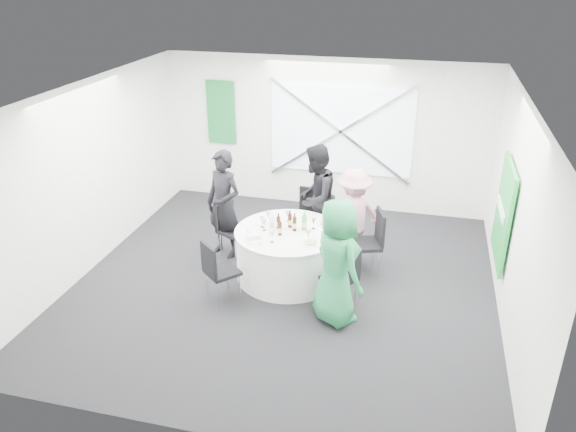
% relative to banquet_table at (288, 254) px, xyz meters
% --- Properties ---
extents(floor, '(6.00, 6.00, 0.00)m').
position_rel_banquet_table_xyz_m(floor, '(0.00, -0.20, -0.38)').
color(floor, black).
rests_on(floor, ground).
extents(ceiling, '(6.00, 6.00, 0.00)m').
position_rel_banquet_table_xyz_m(ceiling, '(0.00, -0.20, 2.42)').
color(ceiling, white).
rests_on(ceiling, wall_back).
extents(wall_back, '(6.00, 0.00, 6.00)m').
position_rel_banquet_table_xyz_m(wall_back, '(0.00, 2.80, 1.02)').
color(wall_back, silver).
rests_on(wall_back, floor).
extents(wall_front, '(6.00, 0.00, 6.00)m').
position_rel_banquet_table_xyz_m(wall_front, '(0.00, -3.20, 1.02)').
color(wall_front, silver).
rests_on(wall_front, floor).
extents(wall_left, '(0.00, 6.00, 6.00)m').
position_rel_banquet_table_xyz_m(wall_left, '(-3.00, -0.20, 1.02)').
color(wall_left, silver).
rests_on(wall_left, floor).
extents(wall_right, '(0.00, 6.00, 6.00)m').
position_rel_banquet_table_xyz_m(wall_right, '(3.00, -0.20, 1.02)').
color(wall_right, silver).
rests_on(wall_right, floor).
extents(window_panel, '(2.60, 0.03, 1.60)m').
position_rel_banquet_table_xyz_m(window_panel, '(0.30, 2.76, 1.12)').
color(window_panel, white).
rests_on(window_panel, wall_back).
extents(window_brace_a, '(2.63, 0.05, 1.84)m').
position_rel_banquet_table_xyz_m(window_brace_a, '(0.30, 2.72, 1.12)').
color(window_brace_a, silver).
rests_on(window_brace_a, window_panel).
extents(window_brace_b, '(2.63, 0.05, 1.84)m').
position_rel_banquet_table_xyz_m(window_brace_b, '(0.30, 2.72, 1.12)').
color(window_brace_b, silver).
rests_on(window_brace_b, window_panel).
extents(green_banner, '(0.55, 0.04, 1.20)m').
position_rel_banquet_table_xyz_m(green_banner, '(-2.00, 2.75, 1.32)').
color(green_banner, '#146735').
rests_on(green_banner, wall_back).
extents(green_sign, '(0.05, 1.20, 1.40)m').
position_rel_banquet_table_xyz_m(green_sign, '(2.94, 0.40, 0.82)').
color(green_sign, green).
rests_on(green_sign, wall_right).
extents(banquet_table, '(1.56, 1.56, 0.76)m').
position_rel_banquet_table_xyz_m(banquet_table, '(0.00, 0.00, 0.00)').
color(banquet_table, white).
rests_on(banquet_table, floor).
extents(chair_back, '(0.46, 0.47, 0.95)m').
position_rel_banquet_table_xyz_m(chair_back, '(0.07, 1.16, 0.18)').
color(chair_back, black).
rests_on(chair_back, floor).
extents(chair_back_left, '(0.52, 0.52, 0.86)m').
position_rel_banquet_table_xyz_m(chair_back_left, '(-1.06, 0.47, 0.12)').
color(chair_back_left, black).
rests_on(chair_back_left, floor).
extents(chair_back_right, '(0.59, 0.59, 1.02)m').
position_rel_banquet_table_xyz_m(chair_back_right, '(1.17, 0.40, 0.22)').
color(chair_back_right, black).
rests_on(chair_back_right, floor).
extents(chair_front_right, '(0.56, 0.56, 0.89)m').
position_rel_banquet_table_xyz_m(chair_front_right, '(0.93, -0.62, 0.14)').
color(chair_front_right, black).
rests_on(chair_front_right, floor).
extents(chair_front_left, '(0.58, 0.58, 0.91)m').
position_rel_banquet_table_xyz_m(chair_front_left, '(-0.78, -0.88, 0.15)').
color(chair_front_left, black).
rests_on(chair_front_left, floor).
extents(person_man_back_left, '(0.74, 0.62, 1.73)m').
position_rel_banquet_table_xyz_m(person_man_back_left, '(-1.15, 0.46, 0.49)').
color(person_man_back_left, black).
rests_on(person_man_back_left, floor).
extents(person_man_back, '(0.61, 0.92, 1.75)m').
position_rel_banquet_table_xyz_m(person_man_back, '(0.19, 1.04, 0.49)').
color(person_man_back, black).
rests_on(person_man_back, floor).
extents(person_woman_pink, '(1.04, 0.99, 1.52)m').
position_rel_banquet_table_xyz_m(person_woman_pink, '(0.85, 0.75, 0.38)').
color(person_woman_pink, '#D08694').
rests_on(person_woman_pink, floor).
extents(person_woman_green, '(0.97, 0.98, 1.71)m').
position_rel_banquet_table_xyz_m(person_woman_green, '(0.87, -0.90, 0.48)').
color(person_woman_green, '#228049').
rests_on(person_woman_green, floor).
extents(plate_back, '(0.29, 0.29, 0.01)m').
position_rel_banquet_table_xyz_m(plate_back, '(-0.04, 0.60, 0.39)').
color(plate_back, white).
rests_on(plate_back, banquet_table).
extents(plate_back_left, '(0.29, 0.29, 0.01)m').
position_rel_banquet_table_xyz_m(plate_back_left, '(-0.48, 0.19, 0.39)').
color(plate_back_left, white).
rests_on(plate_back_left, banquet_table).
extents(plate_back_right, '(0.27, 0.27, 0.04)m').
position_rel_banquet_table_xyz_m(plate_back_right, '(0.49, 0.35, 0.40)').
color(plate_back_right, white).
rests_on(plate_back_right, banquet_table).
extents(plate_front_right, '(0.26, 0.26, 0.04)m').
position_rel_banquet_table_xyz_m(plate_front_right, '(0.41, -0.32, 0.40)').
color(plate_front_right, white).
rests_on(plate_front_right, banquet_table).
extents(plate_front_left, '(0.29, 0.29, 0.01)m').
position_rel_banquet_table_xyz_m(plate_front_left, '(-0.40, -0.40, 0.39)').
color(plate_front_left, white).
rests_on(plate_front_left, banquet_table).
extents(napkin, '(0.24, 0.22, 0.05)m').
position_rel_banquet_table_xyz_m(napkin, '(-0.42, -0.36, 0.42)').
color(napkin, white).
rests_on(napkin, plate_front_left).
extents(beer_bottle_a, '(0.06, 0.06, 0.24)m').
position_rel_banquet_table_xyz_m(beer_bottle_a, '(-0.15, 0.04, 0.47)').
color(beer_bottle_a, '#351C09').
rests_on(beer_bottle_a, banquet_table).
extents(beer_bottle_b, '(0.06, 0.06, 0.27)m').
position_rel_banquet_table_xyz_m(beer_bottle_b, '(-0.00, 0.13, 0.48)').
color(beer_bottle_b, '#351C09').
rests_on(beer_bottle_b, banquet_table).
extents(beer_bottle_c, '(0.06, 0.06, 0.28)m').
position_rel_banquet_table_xyz_m(beer_bottle_c, '(0.09, 0.03, 0.49)').
color(beer_bottle_c, '#351C09').
rests_on(beer_bottle_c, banquet_table).
extents(beer_bottle_d, '(0.06, 0.06, 0.26)m').
position_rel_banquet_table_xyz_m(beer_bottle_d, '(-0.08, -0.15, 0.48)').
color(beer_bottle_d, '#351C09').
rests_on(beer_bottle_d, banquet_table).
extents(green_water_bottle, '(0.08, 0.08, 0.29)m').
position_rel_banquet_table_xyz_m(green_water_bottle, '(0.22, 0.09, 0.49)').
color(green_water_bottle, green).
rests_on(green_water_bottle, banquet_table).
extents(clear_water_bottle, '(0.08, 0.08, 0.29)m').
position_rel_banquet_table_xyz_m(clear_water_bottle, '(-0.23, -0.04, 0.49)').
color(clear_water_bottle, white).
rests_on(clear_water_bottle, banquet_table).
extents(wine_glass_a, '(0.07, 0.07, 0.17)m').
position_rel_banquet_table_xyz_m(wine_glass_a, '(-0.34, -0.06, 0.50)').
color(wine_glass_a, white).
rests_on(wine_glass_a, banquet_table).
extents(wine_glass_b, '(0.07, 0.07, 0.17)m').
position_rel_banquet_table_xyz_m(wine_glass_b, '(-0.13, -0.40, 0.50)').
color(wine_glass_b, white).
rests_on(wine_glass_b, banquet_table).
extents(wine_glass_c, '(0.07, 0.07, 0.17)m').
position_rel_banquet_table_xyz_m(wine_glass_c, '(-0.09, 0.33, 0.50)').
color(wine_glass_c, white).
rests_on(wine_glass_c, banquet_table).
extents(wine_glass_d, '(0.07, 0.07, 0.17)m').
position_rel_banquet_table_xyz_m(wine_glass_d, '(0.35, -0.24, 0.50)').
color(wine_glass_d, white).
rests_on(wine_glass_d, banquet_table).
extents(wine_glass_e, '(0.07, 0.07, 0.17)m').
position_rel_banquet_table_xyz_m(wine_glass_e, '(0.34, 0.16, 0.50)').
color(wine_glass_e, white).
rests_on(wine_glass_e, banquet_table).
extents(wine_glass_f, '(0.07, 0.07, 0.17)m').
position_rel_banquet_table_xyz_m(wine_glass_f, '(-0.36, 0.22, 0.50)').
color(wine_glass_f, white).
rests_on(wine_glass_f, banquet_table).
extents(wine_glass_g, '(0.07, 0.07, 0.17)m').
position_rel_banquet_table_xyz_m(wine_glass_g, '(-0.39, 0.03, 0.50)').
color(wine_glass_g, white).
rests_on(wine_glass_g, banquet_table).
extents(fork_a, '(0.08, 0.14, 0.01)m').
position_rel_banquet_table_xyz_m(fork_a, '(0.56, 0.11, 0.38)').
color(fork_a, silver).
rests_on(fork_a, banquet_table).
extents(knife_a, '(0.08, 0.14, 0.01)m').
position_rel_banquet_table_xyz_m(knife_a, '(0.43, 0.39, 0.38)').
color(knife_a, silver).
rests_on(knife_a, banquet_table).
extents(fork_b, '(0.15, 0.03, 0.01)m').
position_rel_banquet_table_xyz_m(fork_b, '(0.12, 0.56, 0.38)').
color(fork_b, silver).
rests_on(fork_b, banquet_table).
extents(knife_b, '(0.15, 0.03, 0.01)m').
position_rel_banquet_table_xyz_m(knife_b, '(-0.12, 0.56, 0.38)').
color(knife_b, silver).
rests_on(knife_b, banquet_table).
extents(fork_c, '(0.12, 0.12, 0.01)m').
position_rel_banquet_table_xyz_m(fork_c, '(0.27, -0.51, 0.38)').
color(fork_c, silver).
rests_on(fork_c, banquet_table).
extents(knife_c, '(0.11, 0.12, 0.01)m').
position_rel_banquet_table_xyz_m(knife_c, '(0.52, -0.24, 0.38)').
color(knife_c, silver).
rests_on(knife_c, banquet_table).
extents(fork_d, '(0.10, 0.13, 0.01)m').
position_rel_banquet_table_xyz_m(fork_d, '(-0.55, -0.18, 0.38)').
color(fork_d, silver).
rests_on(fork_d, banquet_table).
extents(knife_d, '(0.11, 0.12, 0.01)m').
position_rel_banquet_table_xyz_m(knife_d, '(-0.30, -0.49, 0.38)').
color(knife_d, silver).
rests_on(knife_d, banquet_table).
extents(fork_e, '(0.10, 0.13, 0.01)m').
position_rel_banquet_table_xyz_m(fork_e, '(-0.35, 0.46, 0.38)').
color(fork_e, silver).
rests_on(fork_e, banquet_table).
extents(knife_e, '(0.09, 0.13, 0.01)m').
position_rel_banquet_table_xyz_m(knife_e, '(-0.56, 0.15, 0.38)').
color(knife_e, silver).
rests_on(knife_e, banquet_table).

